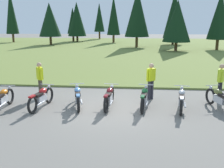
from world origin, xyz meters
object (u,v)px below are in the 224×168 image
at_px(motorcycle_maroon, 109,97).
at_px(rider_near_row_end, 221,80).
at_px(motorcycle_red, 41,98).
at_px(motorcycle_sky_blue, 78,97).
at_px(motorcycle_olive, 220,99).
at_px(motorcycle_british_green, 144,98).
at_px(motorcycle_silver, 181,99).
at_px(motorcycle_orange, 3,99).
at_px(rider_checking_bike, 40,78).
at_px(rider_with_back_turned, 151,79).

relative_size(motorcycle_maroon, rider_near_row_end, 1.26).
bearing_deg(motorcycle_red, motorcycle_sky_blue, 10.33).
bearing_deg(motorcycle_maroon, motorcycle_olive, 2.08).
height_order(motorcycle_british_green, motorcycle_olive, same).
bearing_deg(motorcycle_olive, motorcycle_silver, -171.74).
bearing_deg(motorcycle_maroon, motorcycle_orange, -171.67).
height_order(motorcycle_british_green, rider_near_row_end, rider_near_row_end).
distance_m(motorcycle_red, rider_near_row_end, 7.84).
height_order(motorcycle_silver, rider_checking_bike, rider_checking_bike).
xyz_separation_m(motorcycle_orange, motorcycle_red, (1.50, 0.31, 0.00)).
bearing_deg(motorcycle_orange, motorcycle_maroon, 8.33).
bearing_deg(motorcycle_british_green, rider_near_row_end, 21.94).
bearing_deg(rider_with_back_turned, motorcycle_british_green, -104.06).
xyz_separation_m(motorcycle_sky_blue, rider_checking_bike, (-2.02, 1.19, 0.51)).
relative_size(motorcycle_maroon, rider_with_back_turned, 1.26).
xyz_separation_m(motorcycle_maroon, motorcycle_british_green, (1.45, 0.03, 0.00)).
distance_m(rider_with_back_turned, rider_checking_bike, 5.11).
height_order(motorcycle_maroon, motorcycle_british_green, same).
distance_m(rider_near_row_end, rider_checking_bike, 8.20).
distance_m(motorcycle_british_green, rider_checking_bike, 4.94).
bearing_deg(motorcycle_maroon, motorcycle_red, -173.56).
xyz_separation_m(motorcycle_british_green, rider_near_row_end, (3.41, 1.38, 0.51)).
distance_m(motorcycle_orange, motorcycle_red, 1.53).
bearing_deg(motorcycle_maroon, rider_with_back_turned, 36.81).
relative_size(motorcycle_british_green, motorcycle_silver, 1.00).
xyz_separation_m(motorcycle_british_green, motorcycle_silver, (1.48, -0.09, 0.00)).
xyz_separation_m(motorcycle_orange, rider_checking_bike, (0.95, 1.77, 0.51)).
bearing_deg(motorcycle_maroon, motorcycle_silver, -1.26).
distance_m(motorcycle_sky_blue, rider_with_back_turned, 3.42).
bearing_deg(motorcycle_orange, motorcycle_olive, 5.14).
distance_m(motorcycle_silver, rider_near_row_end, 2.48).
height_order(motorcycle_sky_blue, rider_with_back_turned, rider_with_back_turned).
distance_m(motorcycle_maroon, motorcycle_silver, 2.93).
relative_size(motorcycle_silver, rider_near_row_end, 1.25).
xyz_separation_m(motorcycle_red, motorcycle_silver, (5.71, 0.25, 0.00)).
height_order(motorcycle_red, rider_checking_bike, rider_checking_bike).
relative_size(motorcycle_orange, motorcycle_british_green, 1.00).
bearing_deg(motorcycle_orange, motorcycle_british_green, 6.51).
height_order(rider_with_back_turned, rider_checking_bike, same).
distance_m(motorcycle_british_green, rider_with_back_turned, 1.43).
bearing_deg(rider_checking_bike, motorcycle_british_green, -13.17).
relative_size(motorcycle_sky_blue, rider_checking_bike, 1.23).
height_order(rider_near_row_end, rider_with_back_turned, same).
bearing_deg(motorcycle_sky_blue, rider_checking_bike, 149.43).
bearing_deg(rider_checking_bike, motorcycle_orange, -118.09).
relative_size(motorcycle_maroon, motorcycle_british_green, 1.00).
height_order(motorcycle_maroon, rider_near_row_end, rider_near_row_end).
xyz_separation_m(motorcycle_sky_blue, motorcycle_olive, (5.81, 0.21, 0.00)).
distance_m(motorcycle_olive, rider_near_row_end, 1.39).
height_order(motorcycle_sky_blue, motorcycle_maroon, same).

